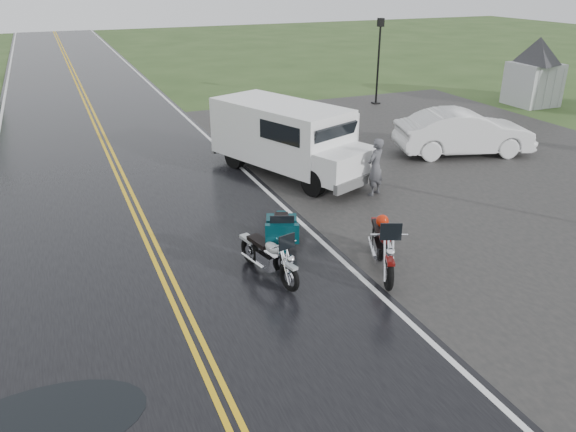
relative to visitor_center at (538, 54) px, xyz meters
The scene contains 11 objects.
ground 23.45m from the visitor_center, 149.04° to the right, with size 120.00×120.00×0.00m, color #2D471E.
road 20.24m from the visitor_center, behind, with size 8.00×100.00×0.04m, color black.
parking_pad 11.65m from the visitor_center, 142.13° to the right, with size 14.00×24.00×0.03m, color black.
visitor_center is the anchor object (origin of this frame).
motorcycle_red 20.18m from the visitor_center, 142.47° to the right, with size 0.86×2.37×1.40m, color #590C0A, non-canonical shape.
motorcycle_teal 20.82m from the visitor_center, 148.50° to the right, with size 0.81×2.24×1.32m, color #053038, non-canonical shape.
motorcycle_silver 21.29m from the visitor_center, 147.11° to the right, with size 0.74×2.04×1.21m, color #AEB3B7, non-canonical shape.
van_white 16.60m from the visitor_center, 155.47° to the right, with size 2.18×5.81×2.28m, color white, non-canonical shape.
person_at_van 15.43m from the visitor_center, 150.78° to the right, with size 0.62×0.40×1.69m, color #47474C.
sedan_white 10.07m from the visitor_center, 147.95° to the right, with size 1.65×4.74×1.56m, color silver.
lamp_post_far_right 7.56m from the visitor_center, 155.93° to the left, with size 0.35×0.35×4.08m, color black, non-canonical shape.
Camera 1 is at (-1.72, -8.57, 6.03)m, focal length 35.00 mm.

